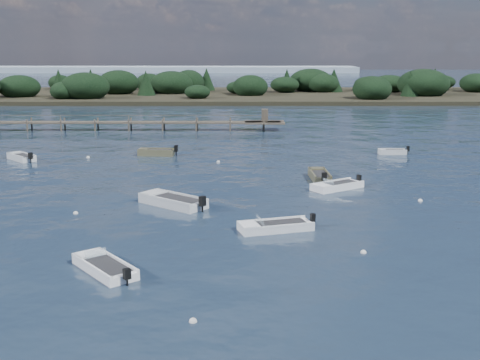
{
  "coord_description": "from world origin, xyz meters",
  "views": [
    {
      "loc": [
        0.66,
        -28.27,
        10.35
      ],
      "look_at": [
        0.76,
        14.0,
        1.0
      ],
      "focal_mm": 45.0,
      "sensor_mm": 36.0,
      "label": 1
    }
  ],
  "objects_px": {
    "dinghy_near_olive": "(105,269)",
    "dinghy_mid_white_a": "(275,228)",
    "dinghy_extra_a": "(320,177)",
    "tender_far_grey_b": "(392,153)",
    "tender_far_grey": "(22,158)",
    "tender_far_white": "(156,154)",
    "dinghy_mid_white_b": "(337,187)",
    "dinghy_mid_grey": "(173,203)",
    "jetty": "(63,123)"
  },
  "relations": [
    {
      "from": "dinghy_mid_white_a",
      "to": "dinghy_near_olive",
      "type": "relative_size",
      "value": 1.13
    },
    {
      "from": "dinghy_mid_grey",
      "to": "dinghy_near_olive",
      "type": "height_order",
      "value": "dinghy_mid_grey"
    },
    {
      "from": "tender_far_grey",
      "to": "tender_far_grey_b",
      "type": "bearing_deg",
      "value": 5.05
    },
    {
      "from": "dinghy_mid_grey",
      "to": "jetty",
      "type": "distance_m",
      "value": 41.44
    },
    {
      "from": "jetty",
      "to": "dinghy_near_olive",
      "type": "bearing_deg",
      "value": -72.01
    },
    {
      "from": "tender_far_grey_b",
      "to": "dinghy_near_olive",
      "type": "xyz_separation_m",
      "value": [
        -21.59,
        -31.83,
        -0.01
      ]
    },
    {
      "from": "dinghy_mid_white_a",
      "to": "dinghy_mid_grey",
      "type": "relative_size",
      "value": 0.95
    },
    {
      "from": "dinghy_extra_a",
      "to": "tender_far_white",
      "type": "distance_m",
      "value": 18.21
    },
    {
      "from": "dinghy_mid_white_b",
      "to": "dinghy_mid_white_a",
      "type": "xyz_separation_m",
      "value": [
        -5.23,
        -10.32,
        -0.0
      ]
    },
    {
      "from": "dinghy_mid_white_b",
      "to": "tender_far_white",
      "type": "height_order",
      "value": "tender_far_white"
    },
    {
      "from": "dinghy_extra_a",
      "to": "tender_far_white",
      "type": "xyz_separation_m",
      "value": [
        -14.54,
        10.96,
        0.01
      ]
    },
    {
      "from": "tender_far_white",
      "to": "tender_far_grey_b",
      "type": "relative_size",
      "value": 1.3
    },
    {
      "from": "dinghy_mid_white_b",
      "to": "jetty",
      "type": "distance_m",
      "value": 44.14
    },
    {
      "from": "dinghy_mid_white_b",
      "to": "jetty",
      "type": "relative_size",
      "value": 0.07
    },
    {
      "from": "tender_far_white",
      "to": "jetty",
      "type": "bearing_deg",
      "value": 128.14
    },
    {
      "from": "tender_far_white",
      "to": "dinghy_mid_grey",
      "type": "height_order",
      "value": "same"
    },
    {
      "from": "tender_far_grey",
      "to": "dinghy_near_olive",
      "type": "bearing_deg",
      "value": -63.93
    },
    {
      "from": "dinghy_mid_white_a",
      "to": "dinghy_extra_a",
      "type": "bearing_deg",
      "value": 72.27
    },
    {
      "from": "tender_far_grey",
      "to": "dinghy_mid_white_a",
      "type": "distance_m",
      "value": 31.56
    },
    {
      "from": "dinghy_mid_white_b",
      "to": "dinghy_near_olive",
      "type": "distance_m",
      "value": 21.73
    },
    {
      "from": "dinghy_mid_white_b",
      "to": "tender_far_grey_b",
      "type": "relative_size",
      "value": 1.41
    },
    {
      "from": "tender_far_grey",
      "to": "tender_far_white",
      "type": "xyz_separation_m",
      "value": [
        12.33,
        2.48,
        0.02
      ]
    },
    {
      "from": "dinghy_mid_white_b",
      "to": "tender_far_white",
      "type": "bearing_deg",
      "value": 137.12
    },
    {
      "from": "dinghy_near_olive",
      "to": "dinghy_mid_white_b",
      "type": "bearing_deg",
      "value": 50.92
    },
    {
      "from": "dinghy_extra_a",
      "to": "dinghy_mid_white_b",
      "type": "bearing_deg",
      "value": -75.55
    },
    {
      "from": "tender_far_grey",
      "to": "dinghy_mid_white_b",
      "type": "relative_size",
      "value": 0.79
    },
    {
      "from": "dinghy_mid_white_a",
      "to": "dinghy_mid_grey",
      "type": "xyz_separation_m",
      "value": [
        -6.53,
        5.59,
        0.04
      ]
    },
    {
      "from": "tender_far_white",
      "to": "jetty",
      "type": "xyz_separation_m",
      "value": [
        -14.36,
        18.28,
        0.8
      ]
    },
    {
      "from": "tender_far_grey_b",
      "to": "dinghy_mid_white_a",
      "type": "bearing_deg",
      "value": -117.43
    },
    {
      "from": "tender_far_grey",
      "to": "tender_far_white",
      "type": "height_order",
      "value": "tender_far_white"
    },
    {
      "from": "dinghy_mid_white_b",
      "to": "tender_far_grey_b",
      "type": "distance_m",
      "value": 16.92
    },
    {
      "from": "tender_far_grey",
      "to": "dinghy_extra_a",
      "type": "height_order",
      "value": "dinghy_extra_a"
    },
    {
      "from": "dinghy_extra_a",
      "to": "dinghy_mid_white_a",
      "type": "relative_size",
      "value": 0.93
    },
    {
      "from": "dinghy_mid_white_b",
      "to": "tender_far_grey",
      "type": "bearing_deg",
      "value": 156.91
    },
    {
      "from": "dinghy_extra_a",
      "to": "dinghy_mid_white_b",
      "type": "height_order",
      "value": "dinghy_extra_a"
    },
    {
      "from": "dinghy_mid_white_a",
      "to": "tender_far_grey_b",
      "type": "height_order",
      "value": "dinghy_mid_white_a"
    },
    {
      "from": "dinghy_extra_a",
      "to": "dinghy_mid_white_b",
      "type": "relative_size",
      "value": 1.01
    },
    {
      "from": "dinghy_mid_white_a",
      "to": "dinghy_mid_grey",
      "type": "height_order",
      "value": "dinghy_mid_grey"
    },
    {
      "from": "dinghy_mid_white_b",
      "to": "jetty",
      "type": "xyz_separation_m",
      "value": [
        -29.76,
        32.59,
        0.84
      ]
    },
    {
      "from": "tender_far_white",
      "to": "dinghy_mid_grey",
      "type": "relative_size",
      "value": 0.8
    },
    {
      "from": "dinghy_near_olive",
      "to": "dinghy_mid_white_a",
      "type": "bearing_deg",
      "value": 37.71
    },
    {
      "from": "tender_far_grey",
      "to": "jetty",
      "type": "xyz_separation_m",
      "value": [
        -2.03,
        20.77,
        0.82
      ]
    },
    {
      "from": "dinghy_mid_white_b",
      "to": "dinghy_mid_grey",
      "type": "xyz_separation_m",
      "value": [
        -11.76,
        -4.73,
        0.04
      ]
    },
    {
      "from": "tender_far_grey_b",
      "to": "dinghy_near_olive",
      "type": "distance_m",
      "value": 38.46
    },
    {
      "from": "tender_far_grey",
      "to": "dinghy_near_olive",
      "type": "distance_m",
      "value": 31.93
    },
    {
      "from": "tender_far_grey_b",
      "to": "jetty",
      "type": "relative_size",
      "value": 0.05
    },
    {
      "from": "dinghy_mid_grey",
      "to": "dinghy_near_olive",
      "type": "relative_size",
      "value": 1.2
    },
    {
      "from": "dinghy_extra_a",
      "to": "tender_far_grey_b",
      "type": "height_order",
      "value": "dinghy_extra_a"
    },
    {
      "from": "dinghy_near_olive",
      "to": "dinghy_mid_grey",
      "type": "bearing_deg",
      "value": 80.93
    },
    {
      "from": "dinghy_extra_a",
      "to": "dinghy_mid_white_a",
      "type": "distance_m",
      "value": 14.35
    }
  ]
}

